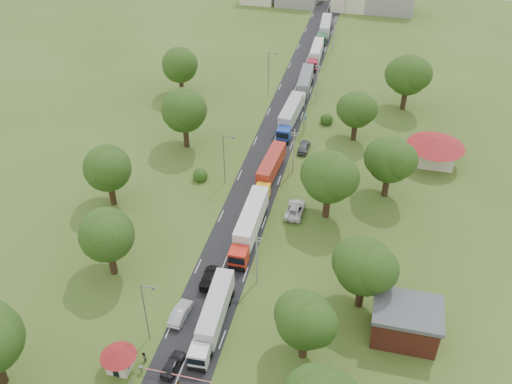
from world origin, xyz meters
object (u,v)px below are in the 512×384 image
(boom_barrier, at_px, (166,373))
(info_sign, at_px, (305,120))
(guard_booth, at_px, (119,357))
(car_lane_front, at_px, (173,364))
(truck_0, at_px, (214,315))
(car_lane_mid, at_px, (181,313))

(boom_barrier, distance_m, info_sign, 60.39)
(boom_barrier, distance_m, guard_booth, 5.98)
(guard_booth, height_order, info_sign, info_sign)
(boom_barrier, distance_m, car_lane_front, 1.55)
(truck_0, bearing_deg, car_lane_mid, 174.86)
(truck_0, bearing_deg, boom_barrier, -110.37)
(truck_0, distance_m, car_lane_front, 8.08)
(truck_0, height_order, car_lane_mid, truck_0)
(boom_barrier, bearing_deg, truck_0, 69.63)
(boom_barrier, xyz_separation_m, truck_0, (3.31, 8.90, 1.20))
(boom_barrier, relative_size, guard_booth, 2.10)
(guard_booth, distance_m, car_lane_mid, 10.40)
(car_lane_mid, bearing_deg, boom_barrier, 102.47)
(info_sign, height_order, truck_0, info_sign)
(boom_barrier, relative_size, car_lane_mid, 1.85)
(info_sign, height_order, car_lane_mid, info_sign)
(boom_barrier, xyz_separation_m, guard_booth, (-5.84, -0.00, 1.27))
(boom_barrier, distance_m, truck_0, 9.57)
(car_lane_mid, bearing_deg, info_sign, -95.26)
(boom_barrier, bearing_deg, guard_booth, -179.99)
(boom_barrier, relative_size, info_sign, 2.25)
(guard_booth, bearing_deg, info_sign, 78.32)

